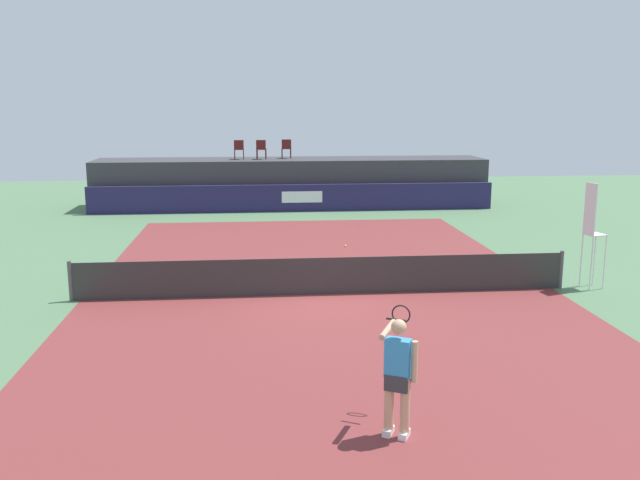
% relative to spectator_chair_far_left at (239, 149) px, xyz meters
% --- Properties ---
extents(ground_plane, '(48.00, 48.00, 0.00)m').
position_rel_spectator_chair_far_left_xyz_m(ground_plane, '(2.41, -12.14, -2.69)').
color(ground_plane, '#4C704C').
extents(court_inner, '(12.00, 22.00, 0.00)m').
position_rel_spectator_chair_far_left_xyz_m(court_inner, '(2.41, -15.14, -2.69)').
color(court_inner, maroon).
rests_on(court_inner, ground).
extents(sponsor_wall, '(18.00, 0.22, 1.20)m').
position_rel_spectator_chair_far_left_xyz_m(sponsor_wall, '(2.41, -1.64, -2.09)').
color(sponsor_wall, '#231E4C').
rests_on(sponsor_wall, ground).
extents(spectator_platform, '(18.00, 2.80, 2.20)m').
position_rel_spectator_chair_far_left_xyz_m(spectator_platform, '(2.41, 0.16, -1.59)').
color(spectator_platform, '#38383D').
rests_on(spectator_platform, ground).
extents(spectator_chair_far_left, '(0.44, 0.44, 0.89)m').
position_rel_spectator_chair_far_left_xyz_m(spectator_chair_far_left, '(0.00, 0.00, 0.00)').
color(spectator_chair_far_left, '#561919').
rests_on(spectator_chair_far_left, spectator_platform).
extents(spectator_chair_left, '(0.48, 0.48, 0.89)m').
position_rel_spectator_chair_far_left_xyz_m(spectator_chair_left, '(1.02, -0.02, 0.00)').
color(spectator_chair_left, '#561919').
rests_on(spectator_chair_left, spectator_platform).
extents(spectator_chair_center, '(0.44, 0.44, 0.89)m').
position_rel_spectator_chair_far_left_xyz_m(spectator_chair_center, '(2.19, 0.36, 0.00)').
color(spectator_chair_center, '#561919').
rests_on(spectator_chair_center, spectator_platform).
extents(umpire_chair, '(0.51, 0.51, 2.76)m').
position_rel_spectator_chair_far_left_xyz_m(umpire_chair, '(9.35, -15.16, -1.11)').
color(umpire_chair, white).
rests_on(umpire_chair, ground).
extents(tennis_net, '(12.40, 0.02, 0.95)m').
position_rel_spectator_chair_far_left_xyz_m(tennis_net, '(2.41, -15.14, -2.22)').
color(tennis_net, '#2D2D2D').
rests_on(tennis_net, ground).
extents(net_post_near, '(0.10, 0.10, 1.00)m').
position_rel_spectator_chair_far_left_xyz_m(net_post_near, '(-3.79, -15.14, -2.19)').
color(net_post_near, '#4C4C51').
rests_on(net_post_near, ground).
extents(net_post_far, '(0.10, 0.10, 1.00)m').
position_rel_spectator_chair_far_left_xyz_m(net_post_far, '(8.61, -15.14, -2.19)').
color(net_post_far, '#4C4C51').
rests_on(net_post_far, ground).
extents(tennis_player, '(0.65, 1.26, 1.77)m').
position_rel_spectator_chair_far_left_xyz_m(tennis_player, '(2.72, -22.65, -1.73)').
color(tennis_player, white).
rests_on(tennis_player, court_inner).
extents(tennis_ball, '(0.07, 0.07, 0.07)m').
position_rel_spectator_chair_far_left_xyz_m(tennis_ball, '(3.70, -9.46, -2.66)').
color(tennis_ball, '#D8EA33').
rests_on(tennis_ball, court_inner).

